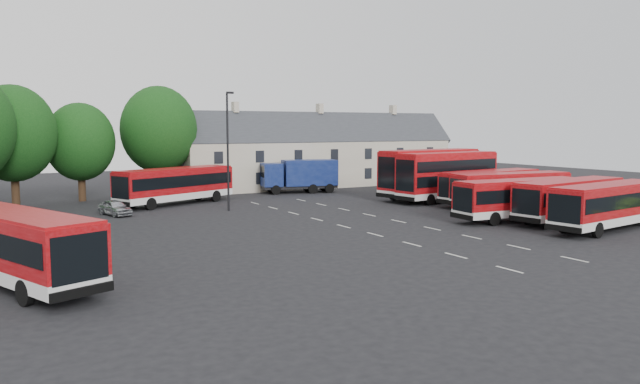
# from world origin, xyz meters

# --- Properties ---
(ground) EXTENTS (140.00, 140.00, 0.00)m
(ground) POSITION_xyz_m (0.00, 0.00, 0.00)
(ground) COLOR black
(ground) RESTS_ON ground
(lane_markings) EXTENTS (5.15, 33.80, 0.01)m
(lane_markings) POSITION_xyz_m (2.50, 2.00, 0.01)
(lane_markings) COLOR beige
(lane_markings) RESTS_ON ground
(treeline) EXTENTS (29.92, 32.59, 12.01)m
(treeline) POSITION_xyz_m (-20.74, 19.36, 6.68)
(treeline) COLOR black
(treeline) RESTS_ON ground
(terrace_houses) EXTENTS (35.70, 7.13, 10.06)m
(terrace_houses) POSITION_xyz_m (14.00, 30.00, 3.86)
(terrace_houses) COLOR beige
(terrace_houses) RESTS_ON ground
(bus_row_a) EXTENTS (11.84, 4.16, 3.28)m
(bus_row_a) POSITION_xyz_m (15.43, -8.66, 1.97)
(bus_row_a) COLOR silver
(bus_row_a) RESTS_ON ground
(bus_row_b) EXTENTS (11.62, 4.05, 3.22)m
(bus_row_b) POSITION_xyz_m (16.31, -4.62, 1.93)
(bus_row_b) COLOR silver
(bus_row_b) RESTS_ON ground
(bus_row_c) EXTENTS (11.48, 3.45, 3.20)m
(bus_row_c) POSITION_xyz_m (13.50, -2.35, 1.92)
(bus_row_c) COLOR silver
(bus_row_c) RESTS_ON ground
(bus_row_d) EXTENTS (11.54, 3.98, 3.20)m
(bus_row_d) POSITION_xyz_m (18.19, 3.07, 1.92)
(bus_row_d) COLOR silver
(bus_row_d) RESTS_ON ground
(bus_row_e) EXTENTS (11.50, 3.65, 3.20)m
(bus_row_e) POSITION_xyz_m (18.62, 5.99, 1.92)
(bus_row_e) COLOR silver
(bus_row_e) RESTS_ON ground
(bus_dd_south) EXTENTS (11.92, 4.11, 4.79)m
(bus_dd_south) POSITION_xyz_m (16.98, 10.07, 2.73)
(bus_dd_south) COLOR silver
(bus_dd_south) RESTS_ON ground
(bus_dd_north) EXTENTS (12.37, 4.44, 4.96)m
(bus_dd_north) POSITION_xyz_m (17.03, 12.78, 2.83)
(bus_dd_north) COLOR silver
(bus_dd_north) RESTS_ON ground
(bus_west) EXTENTS (6.86, 12.38, 3.44)m
(bus_west) POSITION_xyz_m (-22.25, -4.75, 2.07)
(bus_west) COLOR silver
(bus_west) RESTS_ON ground
(bus_north) EXTENTS (12.23, 7.33, 3.43)m
(bus_north) POSITION_xyz_m (-6.87, 20.66, 2.06)
(bus_north) COLOR silver
(bus_north) RESTS_ON ground
(box_truck) EXTENTS (8.62, 4.41, 3.61)m
(box_truck) POSITION_xyz_m (8.22, 24.19, 2.03)
(box_truck) COLOR black
(box_truck) RESTS_ON ground
(silver_car) EXTENTS (2.44, 4.06, 1.29)m
(silver_car) POSITION_xyz_m (-13.31, 16.20, 0.65)
(silver_car) COLOR #AEB1B6
(silver_car) RESTS_ON ground
(lamppost) EXTENTS (0.71, 0.34, 10.26)m
(lamppost) POSITION_xyz_m (-4.13, 14.21, 5.47)
(lamppost) COLOR black
(lamppost) RESTS_ON ground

